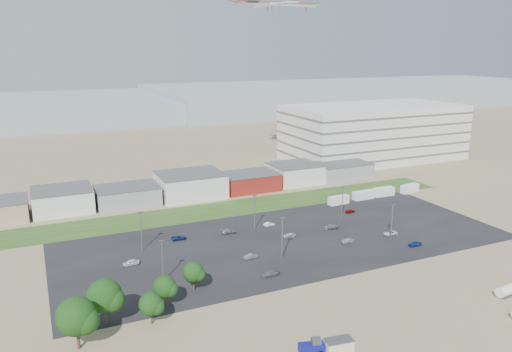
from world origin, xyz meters
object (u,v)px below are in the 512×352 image
parked_car_9 (179,238)px  parked_car_8 (350,211)px  airliner (276,2)px  portable_shed (339,346)px  parked_car_7 (289,236)px  parked_car_5 (131,263)px  parked_car_2 (415,244)px  parked_car_4 (250,256)px  box_trailer_a (339,200)px  telehandler (312,346)px  parked_car_10 (152,297)px  parked_car_0 (390,233)px  parked_car_3 (270,274)px  parked_car_1 (348,241)px  parked_car_6 (229,231)px  parked_car_11 (269,224)px  parked_car_12 (331,227)px  storage_tank_nw (506,290)px  tree_far_left (76,320)px

parked_car_9 → parked_car_8: bearing=-90.9°
airliner → parked_car_8: airliner is taller
portable_shed → parked_car_7: portable_shed is taller
parked_car_5 → parked_car_2: bearing=73.2°
airliner → parked_car_4: 117.56m
parked_car_5 → box_trailer_a: bearing=103.9°
telehandler → parked_car_10: bearing=139.1°
parked_car_0 → parked_car_3: (-41.69, -9.41, 0.04)m
portable_shed → parked_car_1: size_ratio=1.42×
parked_car_0 → parked_car_6: 44.96m
parked_car_4 → parked_car_9: bearing=-153.2°
parked_car_3 → parked_car_8: size_ratio=1.25×
portable_shed → parked_car_8: bearing=61.0°
telehandler → parked_car_4: (6.64, 40.63, -0.87)m
parked_car_1 → parked_car_10: (-54.70, -9.32, 0.02)m
portable_shed → airliner: 150.74m
parked_car_10 → parked_car_11: parked_car_10 is taller
airliner → parked_car_2: size_ratio=12.01×
parked_car_2 → parked_car_6: 50.08m
parked_car_9 → parked_car_3: bearing=-157.9°
parked_car_1 → parked_car_3: (-27.61, -9.53, 0.04)m
parked_car_8 → parked_car_9: (-55.49, 0.06, 0.01)m
airliner → parked_car_12: bearing=-105.1°
parked_car_5 → parked_car_7: (42.94, 0.15, -0.08)m
parked_car_6 → parked_car_8: (41.49, 1.16, -0.08)m
airliner → parked_car_12: 101.82m
parked_car_4 → parked_car_10: 28.98m
storage_tank_nw → parked_car_12: storage_tank_nw is taller
box_trailer_a → parked_car_6: box_trailer_a is taller
telehandler → box_trailer_a: bearing=68.4°
storage_tank_nw → parked_car_2: (1.74, 29.20, -0.70)m
storage_tank_nw → parked_car_8: bearing=87.9°
portable_shed → airliner: bearing=75.4°
storage_tank_nw → parked_car_2: storage_tank_nw is taller
parked_car_10 → portable_shed: bearing=-136.0°
parked_car_4 → parked_car_5: bearing=-113.0°
airliner → parked_car_4: bearing=-120.8°
storage_tank_nw → parked_car_0: bearing=88.3°
parked_car_5 → tree_far_left: bearing=-27.2°
storage_tank_nw → tree_far_left: (-82.99, 17.09, 4.11)m
parked_car_1 → parked_car_9: bearing=-116.4°
parked_car_11 → parked_car_0: bearing=-130.9°
portable_shed → parked_car_5: size_ratio=1.26×
portable_shed → parked_car_9: (-10.50, 61.44, -0.65)m
parked_car_1 → parked_car_7: parked_car_7 is taller
telehandler → parked_car_9: bearing=110.7°
telehandler → parked_car_6: bearing=97.2°
parked_car_1 → parked_car_10: parked_car_10 is taller
parked_car_6 → parked_car_11: (12.99, 0.87, -0.10)m
parked_car_6 → parked_car_2: bearing=-117.7°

